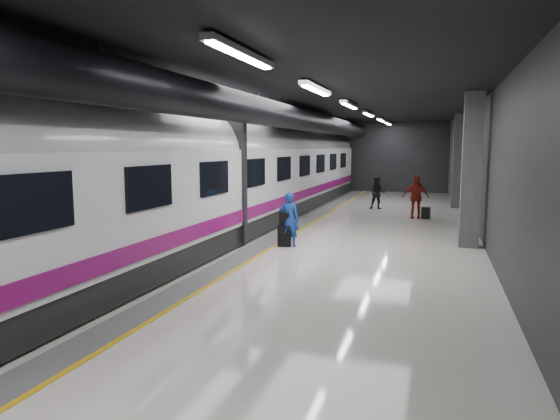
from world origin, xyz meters
The scene contains 9 objects.
ground centered at (0.00, 0.00, 0.00)m, with size 40.00×40.00×0.00m, color silver.
platform_hall centered at (-0.29, 0.96, 3.54)m, with size 10.02×40.02×4.51m.
train centered at (-3.25, 0.00, 2.07)m, with size 3.05×38.00×4.05m.
traveler_main centered at (-0.53, 0.43, 0.81)m, with size 0.59×0.39×1.62m, color #1836B8.
suitcase_main centered at (-0.65, 0.37, 0.31)m, with size 0.38×0.24×0.63m, color black.
shoulder_bag centered at (-0.66, 0.39, 0.82)m, with size 0.30×0.16×0.39m, color black.
traveler_far_a centered at (0.92, 10.29, 0.78)m, with size 0.76×0.59×1.56m, color black.
traveler_far_b centered at (2.78, 7.66, 0.89)m, with size 1.04×0.43×1.77m, color maroon.
suitcase_far centered at (3.21, 7.66, 0.24)m, with size 0.33×0.21×0.48m, color black.
Camera 1 is at (3.61, -13.55, 2.93)m, focal length 32.00 mm.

